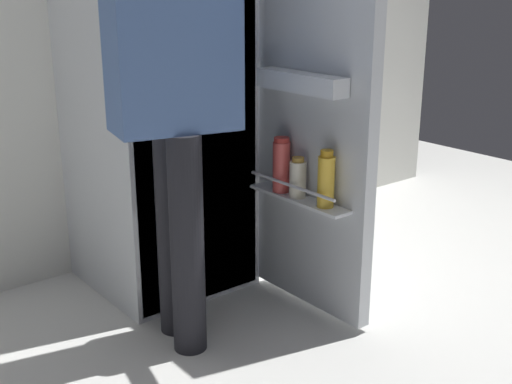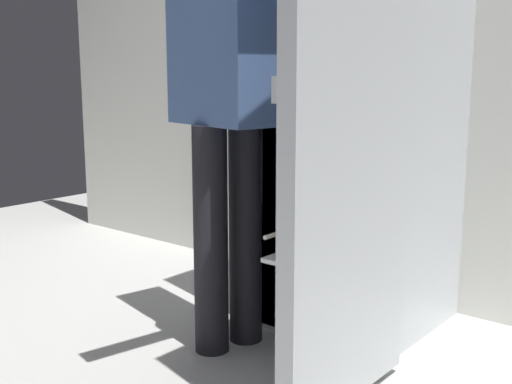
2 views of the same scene
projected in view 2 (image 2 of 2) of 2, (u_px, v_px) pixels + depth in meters
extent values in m
plane|color=silver|center=(267.00, 367.00, 2.14)|extent=(6.19, 6.19, 0.00)
cube|color=silver|center=(408.00, 15.00, 2.62)|extent=(4.40, 0.10, 2.42)
cube|color=silver|center=(361.00, 93.00, 2.41)|extent=(0.60, 0.63, 1.80)
cube|color=white|center=(314.00, 95.00, 2.17)|extent=(0.56, 0.01, 1.76)
cube|color=white|center=(322.00, 85.00, 2.20)|extent=(0.52, 0.09, 0.01)
cube|color=silver|center=(352.00, 102.00, 1.73)|extent=(0.06, 0.60, 1.73)
cube|color=white|center=(326.00, 244.00, 1.86)|extent=(0.09, 0.49, 0.01)
cylinder|color=silver|center=(315.00, 222.00, 1.87)|extent=(0.01, 0.47, 0.01)
cube|color=white|center=(329.00, 88.00, 1.77)|extent=(0.08, 0.42, 0.07)
cylinder|color=#EDE5CC|center=(327.00, 218.00, 1.85)|extent=(0.06, 0.06, 0.14)
cylinder|color=#B78933|center=(328.00, 192.00, 1.83)|extent=(0.05, 0.05, 0.02)
cylinder|color=gold|center=(298.00, 219.00, 1.73)|extent=(0.06, 0.06, 0.19)
cylinder|color=#BC8419|center=(299.00, 180.00, 1.71)|extent=(0.05, 0.05, 0.03)
cylinder|color=#DB4C47|center=(344.00, 203.00, 1.91)|extent=(0.07, 0.07, 0.20)
cylinder|color=#B22D28|center=(345.00, 167.00, 1.89)|extent=(0.06, 0.06, 0.02)
cylinder|color=gold|center=(329.00, 72.00, 2.17)|extent=(0.09, 0.09, 0.08)
cylinder|color=black|center=(245.00, 235.00, 2.29)|extent=(0.12, 0.12, 0.80)
cylinder|color=black|center=(211.00, 241.00, 2.20)|extent=(0.12, 0.12, 0.80)
cube|color=#4C6BA3|center=(227.00, 39.00, 2.12)|extent=(0.46, 0.31, 0.57)
cylinder|color=#4C6BA3|center=(275.00, 48.00, 2.25)|extent=(0.08, 0.08, 0.53)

